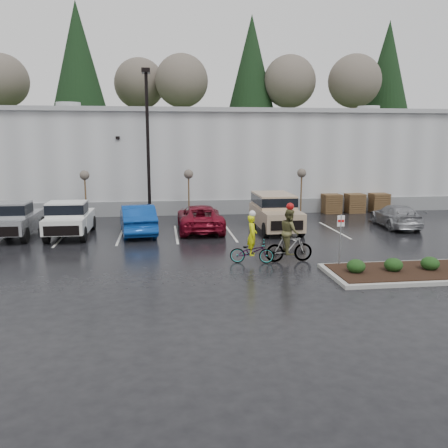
{
  "coord_description": "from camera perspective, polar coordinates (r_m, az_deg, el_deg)",
  "views": [
    {
      "loc": [
        -3.23,
        -17.54,
        5.19
      ],
      "look_at": [
        -0.43,
        3.67,
        1.3
      ],
      "focal_mm": 38.0,
      "sensor_mm": 36.0,
      "label": 1
    }
  ],
  "objects": [
    {
      "name": "sapling_east",
      "position": [
        31.99,
        9.32,
        5.76
      ],
      "size": [
        0.6,
        0.6,
        3.2
      ],
      "color": "#47331C",
      "rests_on": "ground"
    },
    {
      "name": "shrub_c",
      "position": [
        20.02,
        23.55,
        -4.38
      ],
      "size": [
        0.7,
        0.7,
        0.52
      ],
      "primitive_type": "ellipsoid",
      "color": "black",
      "rests_on": "curb_island"
    },
    {
      "name": "car_far_silver",
      "position": [
        29.7,
        19.97,
        0.92
      ],
      "size": [
        2.26,
        4.71,
        1.32
      ],
      "primitive_type": "imported",
      "rotation": [
        0.0,
        0.0,
        3.05
      ],
      "color": "#96989D",
      "rests_on": "ground"
    },
    {
      "name": "sapling_west",
      "position": [
        31.0,
        -16.42,
        5.34
      ],
      "size": [
        0.6,
        0.6,
        3.2
      ],
      "color": "#47331C",
      "rests_on": "ground"
    },
    {
      "name": "shrub_a",
      "position": [
        18.67,
        15.6,
        -4.91
      ],
      "size": [
        0.7,
        0.7,
        0.52
      ],
      "primitive_type": "ellipsoid",
      "color": "black",
      "rests_on": "curb_island"
    },
    {
      "name": "ground",
      "position": [
        18.57,
        2.81,
        -5.94
      ],
      "size": [
        120.0,
        120.0,
        0.0
      ],
      "primitive_type": "plane",
      "color": "black",
      "rests_on": "ground"
    },
    {
      "name": "mulch_bed",
      "position": [
        20.08,
        23.5,
        -5.05
      ],
      "size": [
        7.6,
        2.6,
        0.04
      ],
      "primitive_type": "cube",
      "color": "black",
      "rests_on": "curb_island"
    },
    {
      "name": "warehouse",
      "position": [
        39.69,
        -2.87,
        8.07
      ],
      "size": [
        60.5,
        15.5,
        7.2
      ],
      "color": "#A8AAAD",
      "rests_on": "ground"
    },
    {
      "name": "cyclist_hivis",
      "position": [
        19.91,
        3.39,
        -2.76
      ],
      "size": [
        1.94,
        1.0,
        2.24
      ],
      "rotation": [
        0.0,
        0.0,
        1.37
      ],
      "color": "#3F3F44",
      "rests_on": "ground"
    },
    {
      "name": "car_blue",
      "position": [
        26.39,
        -10.35,
        0.61
      ],
      "size": [
        2.33,
        5.15,
        1.64
      ],
      "primitive_type": "imported",
      "rotation": [
        0.0,
        0.0,
        3.26
      ],
      "color": "navy",
      "rests_on": "ground"
    },
    {
      "name": "pallet_stack_a",
      "position": [
        33.95,
        12.78,
        2.41
      ],
      "size": [
        1.2,
        1.2,
        1.35
      ],
      "primitive_type": "cube",
      "color": "#47331C",
      "rests_on": "ground"
    },
    {
      "name": "lamppost",
      "position": [
        29.55,
        -9.19,
        11.14
      ],
      "size": [
        0.5,
        1.0,
        9.22
      ],
      "color": "black",
      "rests_on": "ground"
    },
    {
      "name": "shrub_b",
      "position": [
        19.3,
        19.72,
        -4.65
      ],
      "size": [
        0.7,
        0.7,
        0.52
      ],
      "primitive_type": "ellipsoid",
      "color": "black",
      "rests_on": "curb_island"
    },
    {
      "name": "pickup_white",
      "position": [
        26.75,
        -17.94,
        0.75
      ],
      "size": [
        2.1,
        5.2,
        1.96
      ],
      "primitive_type": null,
      "color": "silver",
      "rests_on": "ground"
    },
    {
      "name": "pallet_stack_b",
      "position": [
        34.57,
        15.43,
        2.43
      ],
      "size": [
        1.2,
        1.2,
        1.35
      ],
      "primitive_type": "cube",
      "color": "#47331C",
      "rests_on": "ground"
    },
    {
      "name": "suv_tan",
      "position": [
        26.96,
        6.23,
        1.37
      ],
      "size": [
        2.2,
        5.1,
        2.06
      ],
      "primitive_type": null,
      "color": "tan",
      "rests_on": "ground"
    },
    {
      "name": "curb_island",
      "position": [
        20.1,
        23.48,
        -5.31
      ],
      "size": [
        8.0,
        3.0,
        0.15
      ],
      "primitive_type": "cube",
      "color": "gray",
      "rests_on": "ground"
    },
    {
      "name": "car_red",
      "position": [
        26.87,
        -2.9,
        0.75
      ],
      "size": [
        2.48,
        5.3,
        1.47
      ],
      "primitive_type": "imported",
      "rotation": [
        0.0,
        0.0,
        3.13
      ],
      "color": "maroon",
      "rests_on": "ground"
    },
    {
      "name": "cyclist_olive",
      "position": [
        20.22,
        7.86,
        -2.01
      ],
      "size": [
        1.96,
        0.94,
        2.53
      ],
      "rotation": [
        0.0,
        0.0,
        1.59
      ],
      "color": "#3F3F44",
      "rests_on": "ground"
    },
    {
      "name": "wooded_ridge",
      "position": [
        62.66,
        -4.6,
        8.28
      ],
      "size": [
        80.0,
        25.0,
        6.0
      ],
      "primitive_type": "cube",
      "color": "#1E3616",
      "rests_on": "ground"
    },
    {
      "name": "pallet_stack_c",
      "position": [
        35.31,
        18.12,
        2.45
      ],
      "size": [
        1.2,
        1.2,
        1.35
      ],
      "primitive_type": "cube",
      "color": "#47331C",
      "rests_on": "ground"
    },
    {
      "name": "pickup_silver",
      "position": [
        27.54,
        -23.76,
        0.64
      ],
      "size": [
        2.1,
        5.2,
        1.96
      ],
      "primitive_type": null,
      "color": "#999BA0",
      "rests_on": "ground"
    },
    {
      "name": "sapling_mid",
      "position": [
        30.68,
        -4.28,
        5.68
      ],
      "size": [
        0.6,
        0.6,
        3.2
      ],
      "color": "#47331C",
      "rests_on": "ground"
    },
    {
      "name": "fire_lane_sign",
      "position": [
        19.45,
        13.83,
        -1.22
      ],
      "size": [
        0.3,
        0.05,
        2.2
      ],
      "color": "gray",
      "rests_on": "ground"
    }
  ]
}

